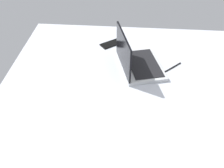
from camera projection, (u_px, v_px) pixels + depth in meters
bed_mattress at (124, 127)px, 137.39cm from camera, size 180.00×140.00×18.00cm
laptop at (136, 61)px, 158.87cm from camera, size 38.03×31.15×23.00cm
cell_phone at (111, 44)px, 181.63cm from camera, size 14.02×15.20×0.80cm
charger_cable at (171, 68)px, 160.66cm from camera, size 12.28×12.61×0.60cm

